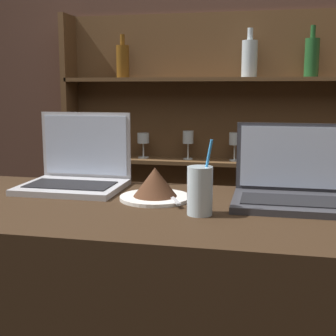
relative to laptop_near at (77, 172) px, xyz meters
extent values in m
cube|color=#4C3328|center=(0.33, 1.18, 0.28)|extent=(7.00, 0.06, 2.70)
cube|color=brown|center=(-0.48, 1.06, -0.21)|extent=(0.03, 0.18, 1.71)
cube|color=brown|center=(0.30, 1.14, -0.21)|extent=(1.59, 0.02, 1.71)
cube|color=brown|center=(0.30, 1.06, -0.55)|extent=(1.55, 0.18, 0.02)
cube|color=brown|center=(0.30, 1.06, -0.12)|extent=(1.55, 0.18, 0.02)
cube|color=brown|center=(0.30, 1.06, 0.30)|extent=(1.55, 0.18, 0.02)
cylinder|color=silver|center=(-0.31, 1.06, -0.11)|extent=(0.05, 0.05, 0.01)
cylinder|color=silver|center=(-0.31, 1.06, -0.08)|extent=(0.01, 0.01, 0.06)
cylinder|color=silver|center=(-0.31, 1.06, -0.02)|extent=(0.06, 0.06, 0.06)
cylinder|color=silver|center=(-0.07, 1.06, -0.11)|extent=(0.06, 0.06, 0.01)
cylinder|color=silver|center=(-0.07, 1.06, -0.07)|extent=(0.01, 0.01, 0.08)
cylinder|color=silver|center=(-0.07, 1.06, 0.00)|extent=(0.06, 0.06, 0.06)
cylinder|color=silver|center=(0.18, 1.06, -0.11)|extent=(0.05, 0.05, 0.01)
cylinder|color=silver|center=(0.18, 1.06, -0.07)|extent=(0.01, 0.01, 0.08)
cylinder|color=silver|center=(0.18, 1.06, 0.01)|extent=(0.06, 0.06, 0.07)
cylinder|color=silver|center=(0.42, 1.06, -0.11)|extent=(0.05, 0.05, 0.01)
cylinder|color=silver|center=(0.42, 1.06, -0.07)|extent=(0.01, 0.01, 0.08)
cylinder|color=silver|center=(0.42, 1.06, 0.00)|extent=(0.06, 0.06, 0.06)
cylinder|color=silver|center=(0.67, 1.06, -0.11)|extent=(0.06, 0.06, 0.01)
cylinder|color=silver|center=(0.67, 1.06, -0.08)|extent=(0.01, 0.01, 0.06)
cylinder|color=silver|center=(0.67, 1.06, -0.02)|extent=(0.06, 0.06, 0.06)
cylinder|color=silver|center=(0.91, 1.06, -0.11)|extent=(0.06, 0.06, 0.01)
cylinder|color=silver|center=(0.91, 1.06, -0.07)|extent=(0.01, 0.01, 0.07)
cylinder|color=silver|center=(0.91, 1.06, -0.01)|extent=(0.07, 0.07, 0.07)
cylinder|color=brown|center=(-0.18, 1.06, 0.40)|extent=(0.07, 0.07, 0.17)
cylinder|color=brown|center=(-0.18, 1.06, 0.51)|extent=(0.02, 0.02, 0.06)
cylinder|color=#B2C1C6|center=(0.48, 1.06, 0.40)|extent=(0.08, 0.08, 0.18)
cylinder|color=#B2C1C6|center=(0.48, 1.06, 0.52)|extent=(0.03, 0.03, 0.06)
cylinder|color=#1E4C23|center=(0.78, 1.06, 0.41)|extent=(0.07, 0.07, 0.18)
cylinder|color=#1E4C23|center=(0.78, 1.06, 0.53)|extent=(0.02, 0.02, 0.06)
cube|color=#ADADB2|center=(0.00, -0.04, -0.04)|extent=(0.31, 0.25, 0.02)
cube|color=black|center=(0.00, -0.05, -0.03)|extent=(0.26, 0.14, 0.00)
cube|color=#ADADB2|center=(0.00, 0.08, 0.08)|extent=(0.31, 0.00, 0.22)
cube|color=silver|center=(0.00, 0.08, 0.08)|extent=(0.28, 0.01, 0.19)
cube|color=#333338|center=(0.66, -0.11, -0.04)|extent=(0.31, 0.24, 0.02)
cube|color=black|center=(0.66, -0.12, -0.03)|extent=(0.27, 0.13, 0.00)
cube|color=#333338|center=(0.66, 0.01, 0.07)|extent=(0.31, 0.00, 0.20)
cube|color=silver|center=(0.66, 0.01, 0.07)|extent=(0.29, 0.01, 0.18)
cylinder|color=silver|center=(0.28, -0.11, -0.04)|extent=(0.20, 0.20, 0.01)
cone|color=#422616|center=(0.28, -0.11, 0.00)|extent=(0.12, 0.12, 0.08)
cube|color=#B7B7BC|center=(0.34, -0.12, -0.04)|extent=(0.08, 0.16, 0.00)
cylinder|color=silver|center=(0.43, -0.24, 0.01)|extent=(0.06, 0.06, 0.12)
cylinder|color=#338CD8|center=(0.44, -0.24, 0.05)|extent=(0.04, 0.01, 0.19)
camera|label=1|loc=(0.59, -1.36, 0.27)|focal=50.00mm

